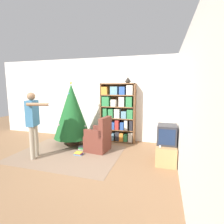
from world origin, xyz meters
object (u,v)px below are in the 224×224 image
at_px(bookshelf, 118,113).
at_px(television, 167,134).
at_px(armchair, 99,139).
at_px(table_lamp, 128,80).
at_px(christmas_tree, 72,111).
at_px(standing_person, 33,120).

distance_m(bookshelf, television, 1.83).
xyz_separation_m(armchair, table_lamp, (0.56, 0.94, 1.57)).
xyz_separation_m(bookshelf, television, (1.43, -1.12, -0.25)).
height_order(christmas_tree, standing_person, christmas_tree).
distance_m(television, christmas_tree, 2.70).
bearing_deg(standing_person, television, 89.96).
xyz_separation_m(bookshelf, armchair, (-0.27, -0.93, -0.57)).
xyz_separation_m(television, standing_person, (-2.99, -0.69, 0.29)).
bearing_deg(armchair, table_lamp, 155.36).
distance_m(armchair, table_lamp, 1.92).
bearing_deg(table_lamp, standing_person, -135.51).
height_order(bookshelf, table_lamp, table_lamp).
relative_size(armchair, standing_person, 0.59).
relative_size(bookshelf, table_lamp, 8.98).
height_order(armchair, standing_person, standing_person).
xyz_separation_m(bookshelf, standing_person, (-1.57, -1.82, 0.03)).
height_order(television, standing_person, standing_person).
height_order(bookshelf, television, bookshelf).
relative_size(bookshelf, armchair, 1.95).
height_order(bookshelf, armchair, bookshelf).
bearing_deg(bookshelf, standing_person, -130.74).
xyz_separation_m(armchair, standing_person, (-1.29, -0.88, 0.60)).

